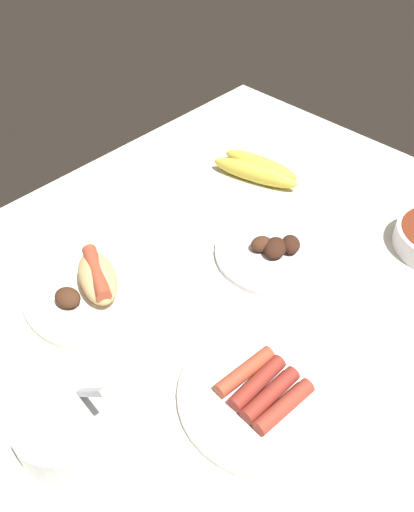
{
  "coord_description": "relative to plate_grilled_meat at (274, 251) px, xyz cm",
  "views": [
    {
      "loc": [
        -42.08,
        -39.63,
        64.84
      ],
      "look_at": [
        3.67,
        4.3,
        3.0
      ],
      "focal_mm": 36.74,
      "sensor_mm": 36.0,
      "label": 1
    }
  ],
  "objects": [
    {
      "name": "plate_grilled_meat",
      "position": [
        0.0,
        0.0,
        0.0
      ],
      "size": [
        21.07,
        21.07,
        3.75
      ],
      "color": "white",
      "rests_on": "ground_plane"
    },
    {
      "name": "bowl_coleslaw",
      "position": [
        -45.12,
        -1.88,
        1.99
      ],
      "size": [
        13.68,
        13.91,
        14.86
      ],
      "color": "silver",
      "rests_on": "ground_plane"
    },
    {
      "name": "ground_plane",
      "position": [
        -14.42,
        1.94,
        -2.39
      ],
      "size": [
        120.0,
        90.0,
        3.0
      ],
      "primitive_type": "cube",
      "color": "silver"
    },
    {
      "name": "plate_sausages",
      "position": [
        -23.38,
        -16.66,
        0.02
      ],
      "size": [
        23.87,
        23.87,
        3.22
      ],
      "color": "white",
      "rests_on": "ground_plane"
    },
    {
      "name": "banana_bunch",
      "position": [
        16.04,
        17.41,
        1.01
      ],
      "size": [
        10.76,
        19.32,
        3.98
      ],
      "color": "gold",
      "rests_on": "ground_plane"
    },
    {
      "name": "plate_hotdog_assembled",
      "position": [
        -27.03,
        15.48,
        0.75
      ],
      "size": [
        24.97,
        24.97,
        5.61
      ],
      "color": "white",
      "rests_on": "ground_plane"
    }
  ]
}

